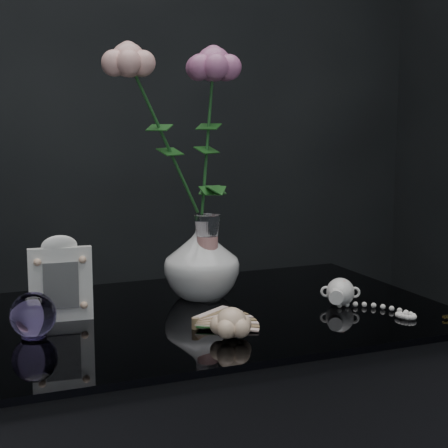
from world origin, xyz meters
name	(u,v)px	position (x,y,z in m)	size (l,w,h in m)	color
vase	(202,259)	(0.10, 0.15, 0.84)	(0.15, 0.15, 0.16)	white
wine_glass	(207,258)	(0.11, 0.13, 0.85)	(0.05, 0.05, 0.17)	white
picture_frame	(60,278)	(-0.19, 0.09, 0.84)	(0.12, 0.09, 0.16)	white
paperweight	(33,315)	(-0.25, 0.01, 0.80)	(0.08, 0.08, 0.08)	#8B75BF
paper_fan	(195,322)	(0.02, -0.05, 0.77)	(0.22, 0.17, 0.02)	#F8E6C6
loose_rose	(231,323)	(0.05, -0.12, 0.79)	(0.12, 0.15, 0.05)	beige
pearl_jar	(340,291)	(0.33, -0.01, 0.79)	(0.19, 0.20, 0.06)	white
roses	(183,120)	(0.06, 0.15, 1.12)	(0.28, 0.14, 0.40)	#FFAEA3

